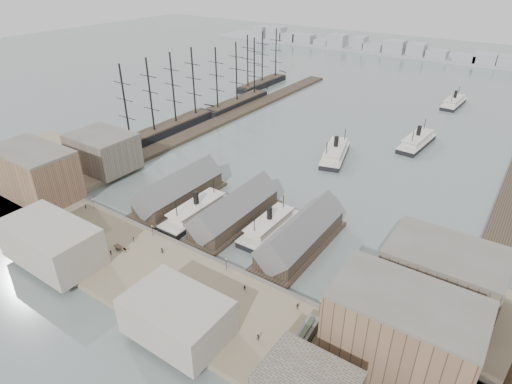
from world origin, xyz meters
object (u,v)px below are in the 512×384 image
Objects in this scene: tram at (305,337)px; horse_cart_left at (98,235)px; horse_cart_center at (122,248)px; horse_cart_right at (203,297)px; ferry_docked_west at (197,211)px.

tram is 75.45m from horse_cart_left.
horse_cart_center is 1.04× the size of horse_cart_right.
horse_cart_left is at bearing 175.77° from tram.
tram is 29.19m from horse_cart_right.
horse_cart_left is 11.98m from horse_cart_center.
horse_cart_right is at bearing -46.47° from ferry_docked_west.
horse_cart_left is at bearing 97.77° from horse_cart_right.
horse_cart_left reaches higher than horse_cart_right.
horse_cart_center is (-3.90, -30.02, 0.27)m from ferry_docked_west.
horse_cart_right is (-29.07, -2.32, -1.23)m from tram.
ferry_docked_west is 6.15× the size of horse_cart_center.
horse_cart_center is (11.97, -0.33, -0.02)m from horse_cart_left.
horse_cart_left reaches higher than horse_cart_center.
horse_cart_left is (-75.44, 0.09, -1.18)m from tram.
horse_cart_center is at bearing 97.29° from horse_cart_right.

